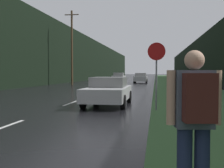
# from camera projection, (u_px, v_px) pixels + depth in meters

# --- Properties ---
(grass_verge) EXTENTS (6.00, 240.00, 0.02)m
(grass_verge) POSITION_uv_depth(u_px,v_px,m) (175.00, 83.00, 40.72)
(grass_verge) COLOR #33562D
(grass_verge) RESTS_ON ground_plane
(lane_stripe_c) EXTENTS (0.12, 3.00, 0.01)m
(lane_stripe_c) POSITION_uv_depth(u_px,v_px,m) (73.00, 102.00, 14.42)
(lane_stripe_c) COLOR silver
(lane_stripe_c) RESTS_ON ground_plane
(lane_stripe_d) EXTENTS (0.12, 3.00, 0.01)m
(lane_stripe_d) POSITION_uv_depth(u_px,v_px,m) (100.00, 93.00, 21.33)
(lane_stripe_d) COLOR silver
(lane_stripe_d) RESTS_ON ground_plane
(lane_stripe_e) EXTENTS (0.12, 3.00, 0.01)m
(lane_stripe_e) POSITION_uv_depth(u_px,v_px,m) (113.00, 88.00, 28.24)
(lane_stripe_e) COLOR silver
(lane_stripe_e) RESTS_ON ground_plane
(treeline_far_side) EXTENTS (2.00, 140.00, 8.70)m
(treeline_far_side) POSITION_uv_depth(u_px,v_px,m) (80.00, 58.00, 53.04)
(treeline_far_side) COLOR black
(treeline_far_side) RESTS_ON ground_plane
(treeline_near_side) EXTENTS (2.00, 140.00, 8.00)m
(treeline_near_side) POSITION_uv_depth(u_px,v_px,m) (206.00, 59.00, 49.51)
(treeline_near_side) COLOR black
(treeline_near_side) RESTS_ON ground_plane
(utility_pole_far) EXTENTS (1.80, 0.24, 9.26)m
(utility_pole_far) POSITION_uv_depth(u_px,v_px,m) (72.00, 47.00, 35.12)
(utility_pole_far) COLOR #4C3823
(utility_pole_far) RESTS_ON ground_plane
(stop_sign) EXTENTS (0.71, 0.07, 2.73)m
(stop_sign) POSITION_uv_depth(u_px,v_px,m) (156.00, 68.00, 11.23)
(stop_sign) COLOR slate
(stop_sign) RESTS_ON ground_plane
(hitchhiker_with_backpack) EXTENTS (0.61, 0.47, 1.78)m
(hitchhiker_with_backpack) POSITION_uv_depth(u_px,v_px,m) (195.00, 118.00, 3.13)
(hitchhiker_with_backpack) COLOR #1E2847
(hitchhiker_with_backpack) RESTS_ON ground_plane
(car_passing_near) EXTENTS (1.92, 4.32, 1.32)m
(car_passing_near) POSITION_uv_depth(u_px,v_px,m) (108.00, 91.00, 13.17)
(car_passing_near) COLOR #BCBCBC
(car_passing_near) RESTS_ON ground_plane
(car_passing_far) EXTENTS (1.94, 4.59, 1.48)m
(car_passing_far) POSITION_uv_depth(u_px,v_px,m) (141.00, 78.00, 41.70)
(car_passing_far) COLOR #BCBCBC
(car_passing_far) RESTS_ON ground_plane
(car_oncoming) EXTENTS (1.98, 4.38, 1.56)m
(car_oncoming) POSITION_uv_depth(u_px,v_px,m) (119.00, 77.00, 48.01)
(car_oncoming) COLOR #BCBCBC
(car_oncoming) RESTS_ON ground_plane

